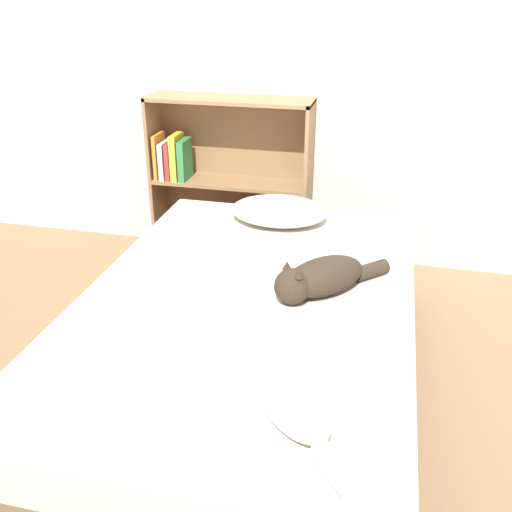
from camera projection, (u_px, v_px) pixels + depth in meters
The scene contains 7 objects.
ground_plane at pixel (248, 389), 2.41m from camera, with size 8.00×8.00×0.00m, color #846647.
wall_back at pixel (310, 43), 3.08m from camera, with size 8.00×0.06×2.50m.
bed at pixel (247, 345), 2.31m from camera, with size 1.30×1.98×0.46m.
pillow at pixel (279, 211), 2.87m from camera, with size 0.49×0.37×0.11m.
cat_light at pixel (288, 395), 1.57m from camera, with size 0.40×0.46×0.15m.
cat_dark at pixel (320, 278), 2.19m from camera, with size 0.43×0.43×0.16m.
bookshelf at pixel (226, 177), 3.39m from camera, with size 0.94×0.26×0.97m.
Camera 1 is at (0.48, -1.86, 1.56)m, focal length 40.00 mm.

